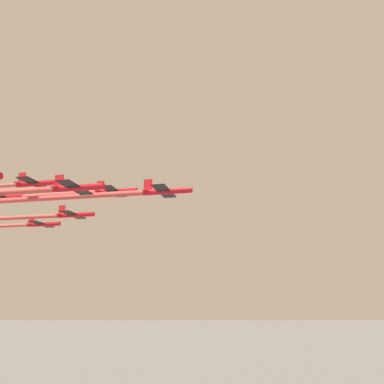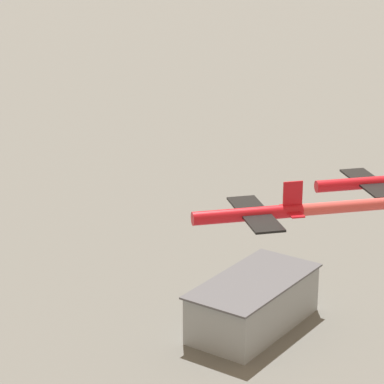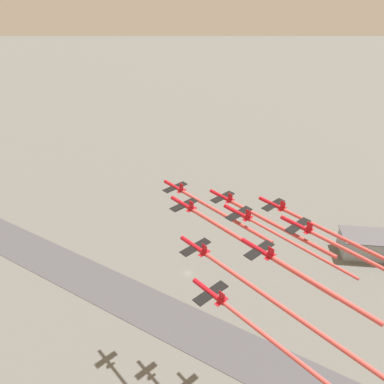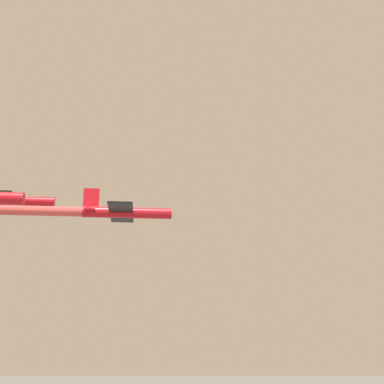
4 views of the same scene
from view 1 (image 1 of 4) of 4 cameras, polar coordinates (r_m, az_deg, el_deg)
jet_0 at (r=81.17m, az=-4.05°, el=0.15°), size 9.62×9.51×3.66m
jet_1 at (r=95.84m, az=-11.67°, el=0.12°), size 9.62×9.51×3.66m
jet_2 at (r=78.52m, az=-17.19°, el=0.66°), size 9.62×9.51×3.66m
jet_3 at (r=110.13m, az=-17.49°, el=-3.32°), size 9.62×9.51×3.66m
jet_4 at (r=95.66m, az=-22.67°, el=1.24°), size 9.62×9.51×3.66m
jet_6 at (r=126.11m, az=-21.80°, el=-4.56°), size 9.62×9.51×3.66m
jet_7 at (r=112.17m, az=-26.76°, el=-0.73°), size 9.62×9.51×3.66m
smoke_trail_0 at (r=91.23m, az=-19.60°, el=-0.80°), size 31.20×28.08×1.18m
smoke_trail_1 at (r=111.21m, az=-26.18°, el=-0.80°), size 38.54×34.65×1.22m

